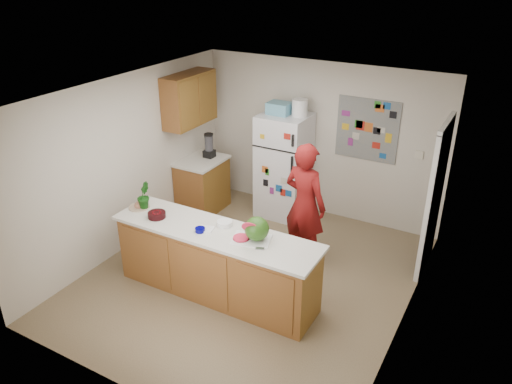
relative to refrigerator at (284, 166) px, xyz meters
The scene contains 26 objects.
floor 2.12m from the refrigerator, 76.54° to the right, with size 4.00×4.50×0.02m, color brown.
wall_back 0.71m from the refrigerator, 40.18° to the left, with size 4.00×0.02×2.50m, color beige.
wall_left 2.48m from the refrigerator, 129.69° to the right, with size 0.02×4.50×2.50m, color beige.
wall_right 3.12m from the refrigerator, 37.39° to the right, with size 0.02×4.50×2.50m, color beige.
ceiling 2.55m from the refrigerator, 76.54° to the right, with size 4.00×4.50×0.02m, color white.
doorway 2.48m from the refrigerator, 10.01° to the right, with size 0.03×0.85×2.04m, color black.
peninsula_base 2.43m from the refrigerator, 84.00° to the right, with size 2.60×0.62×0.88m, color brown.
peninsula_top 2.39m from the refrigerator, 84.00° to the right, with size 2.68×0.70×0.04m, color silver.
side_counter_base 1.41m from the refrigerator, 156.86° to the right, with size 0.60×0.80×0.86m, color brown.
side_counter_top 1.35m from the refrigerator, 156.86° to the right, with size 0.64×0.84×0.04m, color silver.
upper_cabinets 1.82m from the refrigerator, 157.05° to the right, with size 0.35×1.00×0.80m, color brown.
refrigerator is the anchor object (origin of this frame).
fridge_top_bin 0.95m from the refrigerator, behind, with size 0.35×0.28×0.18m, color #5999B2.
photo_collage 1.43m from the refrigerator, 16.61° to the left, with size 0.95×0.01×0.95m, color slate.
person 1.44m from the refrigerator, 52.28° to the right, with size 0.64×0.42×1.75m, color maroon.
blender_appliance 1.27m from the refrigerator, 162.99° to the right, with size 0.14×0.14×0.38m, color black.
cutting_board 2.47m from the refrigerator, 72.48° to the right, with size 0.44×0.33×0.01m, color silver.
watermelon 2.48m from the refrigerator, 71.01° to the right, with size 0.29×0.29×0.29m, color #215311.
watermelon_slice 2.49m from the refrigerator, 75.26° to the right, with size 0.19×0.19×0.02m, color red.
cherry_bowl 2.53m from the refrigerator, 103.17° to the right, with size 0.23×0.23×0.07m, color black.
white_bowl 2.24m from the refrigerator, 82.61° to the right, with size 0.19×0.19×0.06m, color silver.
cobalt_bowl 2.49m from the refrigerator, 87.48° to the right, with size 0.12×0.12×0.05m, color #02015B.
plate 2.55m from the refrigerator, 111.91° to the right, with size 0.27×0.27×0.02m, color #C0AF90.
paper_towel 2.43m from the refrigerator, 86.57° to the right, with size 0.18×0.16×0.02m, color white.
keys 2.65m from the refrigerator, 69.56° to the right, with size 0.10×0.04×0.01m, color gray.
potted_plant 2.50m from the refrigerator, 110.80° to the right, with size 0.20×0.16×0.35m, color #164514.
Camera 1 is at (2.78, -4.81, 3.93)m, focal length 35.00 mm.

